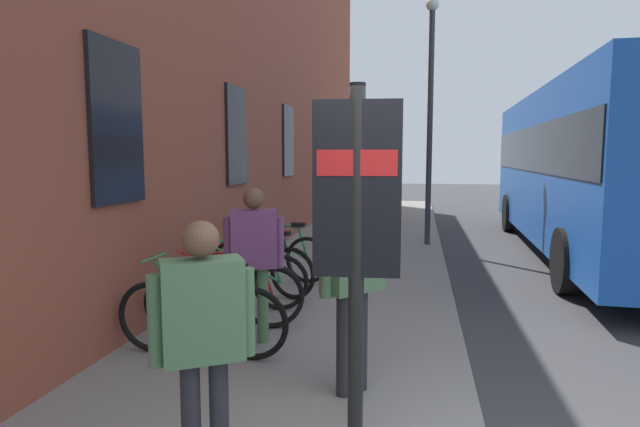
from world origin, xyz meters
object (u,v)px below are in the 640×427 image
(bicycle_under_window, at_px, (239,280))
(bicycle_by_door, at_px, (262,267))
(bicycle_far_end, at_px, (202,317))
(city_bus, at_px, (594,163))
(pedestrian_by_facade, at_px, (203,327))
(transit_info_sign, at_px, (357,214))
(pedestrian_crossing_street, at_px, (254,249))
(street_lamp, at_px, (430,101))
(bicycle_end_of_row, at_px, (227,297))
(bicycle_leaning_wall, at_px, (277,256))
(pedestrian_near_bus, at_px, (353,265))

(bicycle_under_window, relative_size, bicycle_by_door, 1.03)
(bicycle_far_end, distance_m, city_bus, 9.00)
(bicycle_by_door, distance_m, pedestrian_by_facade, 4.39)
(bicycle_far_end, xyz_separation_m, city_bus, (6.94, -5.56, 1.41))
(bicycle_far_end, bearing_deg, transit_info_sign, -130.46)
(pedestrian_crossing_street, xyz_separation_m, street_lamp, (6.59, -1.87, 2.12))
(bicycle_end_of_row, xyz_separation_m, transit_info_sign, (-2.19, -1.70, 1.21))
(bicycle_by_door, relative_size, street_lamp, 0.32)
(bicycle_by_door, height_order, transit_info_sign, transit_info_sign)
(bicycle_end_of_row, distance_m, bicycle_leaning_wall, 2.40)
(transit_info_sign, distance_m, pedestrian_crossing_street, 2.36)
(city_bus, xyz_separation_m, pedestrian_near_bus, (-7.45, 4.03, -0.73))
(city_bus, bearing_deg, bicycle_by_door, 129.10)
(bicycle_leaning_wall, distance_m, pedestrian_by_facade, 5.20)
(bicycle_far_end, bearing_deg, bicycle_end_of_row, 2.21)
(bicycle_by_door, relative_size, city_bus, 0.16)
(bicycle_under_window, xyz_separation_m, transit_info_sign, (-2.95, -1.82, 1.21))
(pedestrian_crossing_street, distance_m, street_lamp, 7.17)
(bicycle_by_door, height_order, bicycle_leaning_wall, same)
(pedestrian_by_facade, bearing_deg, pedestrian_crossing_street, 10.79)
(bicycle_under_window, height_order, bicycle_leaning_wall, same)
(bicycle_end_of_row, bearing_deg, bicycle_under_window, 8.70)
(pedestrian_by_facade, height_order, pedestrian_crossing_street, pedestrian_crossing_street)
(transit_info_sign, bearing_deg, pedestrian_crossing_street, 34.13)
(city_bus, height_order, pedestrian_crossing_street, city_bus)
(bicycle_under_window, relative_size, street_lamp, 0.33)
(bicycle_end_of_row, distance_m, pedestrian_crossing_street, 0.80)
(pedestrian_crossing_street, bearing_deg, bicycle_by_door, 14.86)
(transit_info_sign, xyz_separation_m, street_lamp, (8.48, -0.59, 1.51))
(city_bus, height_order, pedestrian_near_bus, city_bus)
(pedestrian_crossing_street, bearing_deg, bicycle_far_end, 139.68)
(pedestrian_crossing_street, bearing_deg, bicycle_leaning_wall, 10.53)
(pedestrian_near_bus, distance_m, pedestrian_crossing_street, 1.51)
(bicycle_end_of_row, xyz_separation_m, bicycle_under_window, (0.76, 0.12, 0.00))
(pedestrian_by_facade, bearing_deg, street_lamp, -8.98)
(bicycle_end_of_row, height_order, bicycle_by_door, same)
(pedestrian_near_bus, bearing_deg, pedestrian_crossing_street, 49.54)
(bicycle_end_of_row, height_order, pedestrian_near_bus, pedestrian_near_bus)
(pedestrian_near_bus, distance_m, street_lamp, 7.87)
(bicycle_leaning_wall, height_order, city_bus, city_bus)
(bicycle_leaning_wall, relative_size, transit_info_sign, 0.73)
(bicycle_end_of_row, height_order, street_lamp, street_lamp)
(transit_info_sign, bearing_deg, pedestrian_near_bus, 8.48)
(bicycle_end_of_row, distance_m, street_lamp, 7.23)
(pedestrian_near_bus, height_order, street_lamp, street_lamp)
(bicycle_by_door, xyz_separation_m, pedestrian_by_facade, (-4.25, -0.95, 0.59))
(bicycle_end_of_row, relative_size, city_bus, 0.16)
(bicycle_under_window, distance_m, street_lamp, 6.62)
(transit_info_sign, bearing_deg, pedestrian_by_facade, 120.64)
(street_lamp, bearing_deg, bicycle_leaning_wall, 148.62)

